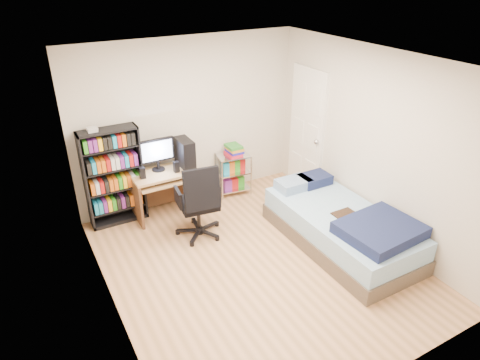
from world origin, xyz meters
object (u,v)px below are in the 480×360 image
computer_desk (169,173)px  office_chair (199,214)px  bed (342,227)px  media_shelf (113,176)px

computer_desk → office_chair: bearing=-83.0°
computer_desk → bed: 2.56m
media_shelf → computer_desk: size_ratio=1.25×
media_shelf → computer_desk: bearing=-8.7°
computer_desk → bed: size_ratio=0.54×
office_chair → bed: office_chair is taller
media_shelf → office_chair: (0.87, -0.93, -0.38)m
media_shelf → office_chair: size_ratio=1.35×
media_shelf → office_chair: media_shelf is taller
bed → office_chair: bearing=144.6°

